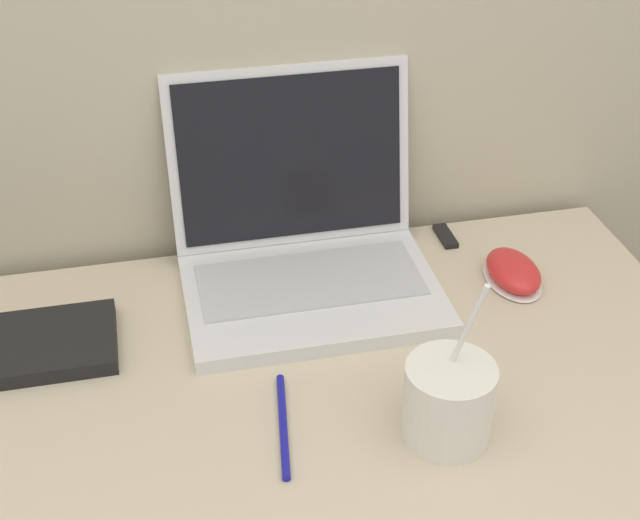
{
  "coord_description": "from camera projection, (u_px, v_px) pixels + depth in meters",
  "views": [
    {
      "loc": [
        -0.12,
        -0.49,
        1.46
      ],
      "look_at": [
        0.08,
        0.4,
        0.86
      ],
      "focal_mm": 50.0,
      "sensor_mm": 36.0,
      "label": 1
    }
  ],
  "objects": [
    {
      "name": "laptop",
      "position": [
        304.0,
        240.0,
        1.19
      ],
      "size": [
        0.33,
        0.29,
        0.27
      ],
      "color": "silver",
      "rests_on": "desk"
    },
    {
      "name": "pen",
      "position": [
        285.0,
        424.0,
        0.98
      ],
      "size": [
        0.03,
        0.16,
        0.01
      ],
      "color": "#191999",
      "rests_on": "desk"
    },
    {
      "name": "drink_cup",
      "position": [
        449.0,
        400.0,
        0.95
      ],
      "size": [
        0.1,
        0.1,
        0.2
      ],
      "color": "silver",
      "rests_on": "desk"
    },
    {
      "name": "usb_stick",
      "position": [
        445.0,
        236.0,
        1.31
      ],
      "size": [
        0.02,
        0.06,
        0.01
      ],
      "color": "black",
      "rests_on": "desk"
    },
    {
      "name": "computer_mouse",
      "position": [
        513.0,
        272.0,
        1.21
      ],
      "size": [
        0.07,
        0.11,
        0.03
      ],
      "color": "white",
      "rests_on": "desk"
    }
  ]
}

